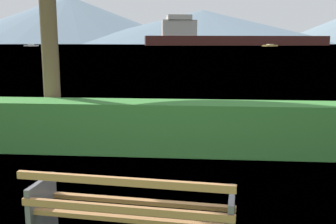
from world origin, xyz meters
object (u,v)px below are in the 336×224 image
sailboat_mid (270,46)px  tender_far (31,45)px  park_bench (131,215)px  cargo_ship_large (223,37)px

sailboat_mid → tender_far: 117.96m
park_bench → cargo_ship_large: bearing=86.9°
cargo_ship_large → park_bench: bearing=-93.1°
park_bench → cargo_ship_large: (13.32, 246.47, 4.70)m
park_bench → tender_far: tender_far is taller
tender_far → park_bench: bearing=-65.6°
cargo_ship_large → sailboat_mid: bearing=-71.3°
cargo_ship_large → tender_far: size_ratio=15.81×
sailboat_mid → park_bench: bearing=-99.8°
sailboat_mid → cargo_ship_large: bearing=108.7°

